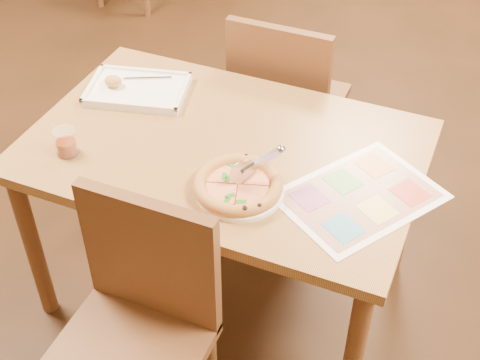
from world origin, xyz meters
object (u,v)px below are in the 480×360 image
at_px(dining_table, 224,164).
at_px(chair_near, 138,307).
at_px(pizza, 238,185).
at_px(appetizer_tray, 136,90).
at_px(glass_tumbler, 66,143).
at_px(menu, 360,196).
at_px(plate, 240,191).
at_px(pizza_cutter, 255,165).
at_px(chair_far, 284,91).

relative_size(dining_table, chair_near, 2.77).
height_order(pizza, appetizer_tray, appetizer_tray).
bearing_deg(glass_tumbler, menu, 10.21).
bearing_deg(plate, pizza_cutter, 48.47).
bearing_deg(dining_table, pizza_cutter, -42.06).
bearing_deg(plate, pizza, 179.85).
relative_size(dining_table, glass_tumbler, 14.26).
xyz_separation_m(plate, pizza_cutter, (0.03, 0.04, 0.08)).
bearing_deg(chair_far, pizza, 99.59).
relative_size(dining_table, appetizer_tray, 3.22).
bearing_deg(plate, dining_table, 125.88).
xyz_separation_m(pizza_cutter, menu, (0.31, 0.09, -0.09)).
bearing_deg(glass_tumbler, chair_near, -38.81).
height_order(chair_near, pizza, chair_near).
bearing_deg(dining_table, appetizer_tray, 159.63).
relative_size(pizza_cutter, glass_tumbler, 1.44).
height_order(glass_tumbler, menu, glass_tumbler).
bearing_deg(menu, appetizer_tray, 165.85).
xyz_separation_m(dining_table, plate, (0.14, -0.20, 0.09)).
relative_size(dining_table, plate, 4.81).
relative_size(chair_near, pizza_cutter, 3.57).
height_order(chair_near, pizza_cutter, chair_near).
height_order(chair_far, plate, chair_far).
xyz_separation_m(pizza, menu, (0.35, 0.13, -0.03)).
distance_m(dining_table, chair_near, 0.61).
height_order(dining_table, chair_near, chair_near).
bearing_deg(glass_tumbler, pizza, 4.21).
relative_size(chair_near, appetizer_tray, 1.16).
bearing_deg(pizza_cutter, menu, -31.01).
relative_size(pizza_cutter, menu, 0.28).
bearing_deg(pizza, menu, 19.74).
distance_m(glass_tumbler, menu, 0.95).
xyz_separation_m(dining_table, pizza_cutter, (0.18, -0.16, 0.18)).
bearing_deg(appetizer_tray, menu, -14.15).
bearing_deg(pizza_cutter, chair_near, -158.45).
relative_size(chair_near, glass_tumbler, 5.16).
xyz_separation_m(chair_far, appetizer_tray, (-0.42, -0.44, 0.17)).
height_order(chair_near, menu, chair_near).
bearing_deg(chair_near, appetizer_tray, 119.12).
distance_m(chair_near, pizza, 0.46).
bearing_deg(menu, chair_far, 125.68).
distance_m(plate, glass_tumbler, 0.59).
xyz_separation_m(chair_far, pizza, (0.13, -0.80, 0.18)).
bearing_deg(dining_table, pizza, -55.53).
relative_size(chair_far, pizza, 1.70).
distance_m(pizza_cutter, menu, 0.33).
distance_m(chair_near, chair_far, 1.20).
relative_size(plate, appetizer_tray, 0.67).
relative_size(chair_near, chair_far, 1.00).
relative_size(dining_table, pizza_cutter, 9.88).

